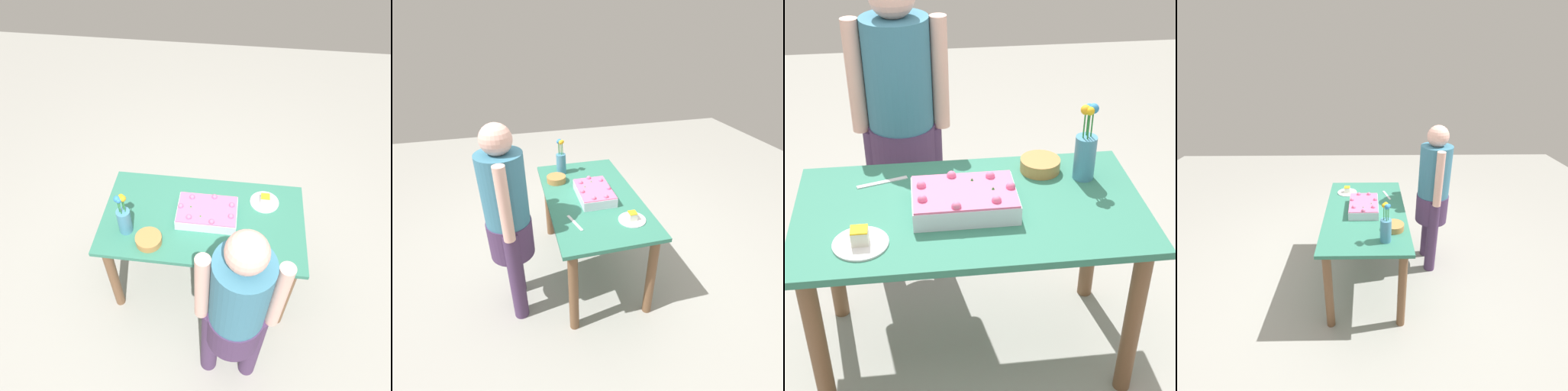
# 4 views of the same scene
# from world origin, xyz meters

# --- Properties ---
(ground_plane) EXTENTS (8.00, 8.00, 0.00)m
(ground_plane) POSITION_xyz_m (0.00, 0.00, 0.00)
(ground_plane) COLOR #9F9E96
(dining_table) EXTENTS (1.34, 0.73, 0.76)m
(dining_table) POSITION_xyz_m (0.00, 0.00, 0.62)
(dining_table) COLOR #347A63
(dining_table) RESTS_ON ground_plane
(sheet_cake) EXTENTS (0.39, 0.26, 0.11)m
(sheet_cake) POSITION_xyz_m (-0.02, -0.01, 0.80)
(sheet_cake) COLOR white
(sheet_cake) RESTS_ON dining_table
(serving_plate_with_slice) EXTENTS (0.20, 0.20, 0.07)m
(serving_plate_with_slice) POSITION_xyz_m (-0.41, -0.19, 0.78)
(serving_plate_with_slice) COLOR white
(serving_plate_with_slice) RESTS_ON dining_table
(cake_knife) EXTENTS (0.21, 0.08, 0.00)m
(cake_knife) POSITION_xyz_m (-0.34, 0.22, 0.76)
(cake_knife) COLOR silver
(cake_knife) RESTS_ON dining_table
(flower_vase) EXTENTS (0.09, 0.09, 0.33)m
(flower_vase) POSITION_xyz_m (0.48, 0.16, 0.88)
(flower_vase) COLOR teal
(flower_vase) RESTS_ON dining_table
(fruit_bowl) EXTENTS (0.17, 0.17, 0.05)m
(fruit_bowl) POSITION_xyz_m (0.32, 0.24, 0.79)
(fruit_bowl) COLOR #BE8144
(fruit_bowl) RESTS_ON dining_table
(person_standing) EXTENTS (0.45, 0.31, 1.49)m
(person_standing) POSITION_xyz_m (-0.25, 0.67, 0.85)
(person_standing) COLOR #4A3258
(person_standing) RESTS_ON ground_plane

